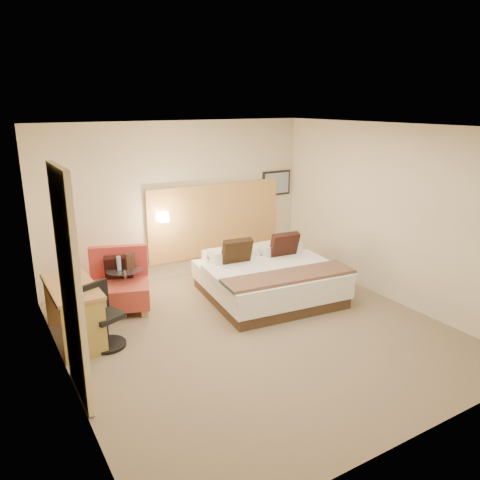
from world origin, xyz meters
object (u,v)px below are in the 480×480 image
lounge_chair (120,286)px  side_table (126,286)px  bed (268,278)px  desk_chair (104,321)px  desk (74,296)px

lounge_chair → side_table: size_ratio=1.64×
bed → side_table: 2.19m
desk_chair → side_table: bearing=59.3°
desk → side_table: bearing=37.9°
side_table → desk: desk is taller
side_table → desk_chair: size_ratio=0.78×
bed → desk_chair: bed is taller
lounge_chair → side_table: (0.10, 0.02, -0.03)m
bed → desk: bearing=177.9°
desk_chair → lounge_chair: bearing=63.3°
desk → lounge_chair: bearing=40.7°
bed → side_table: (-2.05, 0.78, 0.03)m
bed → side_table: bearing=159.1°
side_table → desk_chair: desk_chair is taller
bed → desk: size_ratio=1.74×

